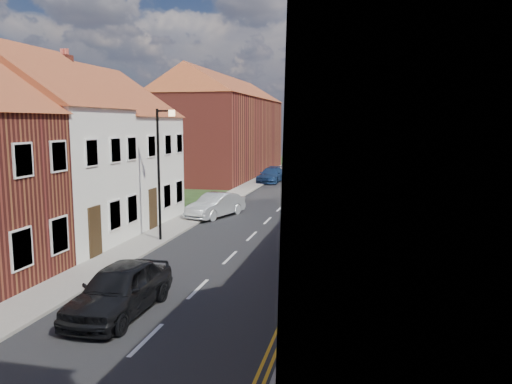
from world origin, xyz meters
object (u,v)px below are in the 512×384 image
object	(u,v)px
car_mid	(216,205)
car_distant	(309,162)
car_mid_b	(332,195)
lamppost	(160,166)
car_far	(271,175)
pedestrian_right_b	(331,213)
car_near	(120,289)
pedestrian_right	(331,263)

from	to	relation	value
car_mid	car_distant	distance (m)	33.72
car_mid_b	lamppost	bearing A→B (deg)	60.59
car_far	pedestrian_right_b	distance (m)	21.30
car_near	car_distant	bearing A→B (deg)	91.20
car_far	pedestrian_right	bearing A→B (deg)	-70.87
car_mid	car_distant	xyz separation A→B (m)	(1.67, 33.68, -0.03)
pedestrian_right	pedestrian_right_b	distance (m)	9.33
pedestrian_right	car_distant	bearing A→B (deg)	-80.15
car_near	car_distant	distance (m)	48.67
car_far	car_distant	distance (m)	16.11
car_far	car_distant	bearing A→B (deg)	88.88
car_near	pedestrian_right	size ratio (longest dim) A/B	2.49
lamppost	car_mid	bearing A→B (deg)	84.62
lamppost	car_mid_b	bearing A→B (deg)	59.70
pedestrian_right	car_mid	bearing A→B (deg)	-55.00
car_near	pedestrian_right_b	world-z (taller)	pedestrian_right_b
car_distant	car_mid_b	bearing A→B (deg)	-93.48
pedestrian_right	car_mid_b	distance (m)	17.34
car_mid	pedestrian_right	bearing A→B (deg)	-38.87
pedestrian_right	lamppost	bearing A→B (deg)	-30.63
pedestrian_right	pedestrian_right_b	bearing A→B (deg)	-83.73
car_distant	pedestrian_right	world-z (taller)	pedestrian_right
pedestrian_right	car_mid_b	xyz separation A→B (m)	(-1.11, 17.31, -0.24)
car_distant	pedestrian_right	bearing A→B (deg)	-95.70
car_mid	lamppost	bearing A→B (deg)	-76.73
pedestrian_right_b	car_near	bearing A→B (deg)	65.86
lamppost	pedestrian_right	bearing A→B (deg)	-33.16
lamppost	pedestrian_right	distance (m)	10.03
car_mid_b	pedestrian_right_b	bearing A→B (deg)	94.47
lamppost	pedestrian_right	xyz separation A→B (m)	(8.12, -5.31, -2.55)
car_distant	pedestrian_right_b	bearing A→B (deg)	-94.79
pedestrian_right_b	car_mid_b	bearing A→B (deg)	-87.97
car_far	car_mid_b	xyz separation A→B (m)	(6.40, -12.15, 0.06)
pedestrian_right_b	car_far	bearing A→B (deg)	-72.64
lamppost	car_far	bearing A→B (deg)	88.55
car_mid	pedestrian_right	world-z (taller)	pedestrian_right
car_mid	car_mid_b	xyz separation A→B (m)	(6.40, 5.51, 0.05)
car_near	pedestrian_right	bearing A→B (deg)	29.94
car_far	car_mid_b	world-z (taller)	car_mid_b
lamppost	pedestrian_right_b	distance (m)	8.89
lamppost	pedestrian_right_b	size ratio (longest dim) A/B	3.59
car_near	pedestrian_right_b	bearing A→B (deg)	68.57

